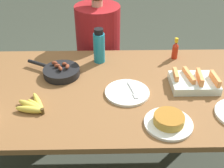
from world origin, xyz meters
name	(u,v)px	position (x,y,z in m)	size (l,w,h in m)	color
ground_plane	(112,163)	(0.00, 0.00, 0.00)	(14.00, 14.00, 0.00)	#383D33
dining_table	(112,98)	(0.00, 0.00, 0.63)	(1.88, 1.00, 0.70)	brown
banana_bunch	(33,106)	(-0.44, -0.19, 0.72)	(0.18, 0.20, 0.04)	gold
melon_tray	(194,82)	(0.51, 0.01, 0.73)	(0.28, 0.22, 0.10)	silver
skillet	(61,72)	(-0.33, 0.16, 0.73)	(0.37, 0.26, 0.08)	black
frittata_plate_center	(169,121)	(0.29, -0.34, 0.73)	(0.25, 0.25, 0.06)	white
empty_plate_near_front	(127,92)	(0.09, -0.06, 0.71)	(0.27, 0.27, 0.02)	white
water_bottle	(99,46)	(-0.08, 0.34, 0.82)	(0.08, 0.08, 0.25)	teal
hot_sauce_bottle	(175,50)	(0.46, 0.37, 0.77)	(0.04, 0.04, 0.16)	#B72814
person_figure	(99,60)	(-0.10, 0.72, 0.49)	(0.40, 0.40, 1.21)	black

